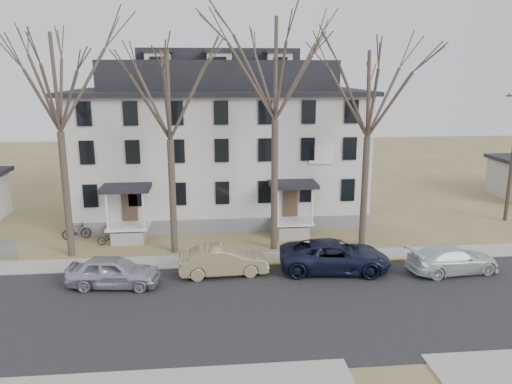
{
  "coord_description": "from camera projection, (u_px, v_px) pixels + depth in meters",
  "views": [
    {
      "loc": [
        -2.9,
        -18.76,
        10.58
      ],
      "look_at": [
        -0.18,
        9.0,
        3.77
      ],
      "focal_mm": 35.0,
      "sensor_mm": 36.0,
      "label": 1
    }
  ],
  "objects": [
    {
      "name": "ground",
      "position": [
        281.0,
        330.0,
        20.92
      ],
      "size": [
        120.0,
        120.0,
        0.0
      ],
      "primitive_type": "plane",
      "color": "olive",
      "rests_on": "ground"
    },
    {
      "name": "main_road",
      "position": [
        275.0,
        308.0,
        22.85
      ],
      "size": [
        120.0,
        10.0,
        0.04
      ],
      "primitive_type": "cube",
      "color": "#27272A",
      "rests_on": "ground"
    },
    {
      "name": "far_sidewalk",
      "position": [
        261.0,
        260.0,
        28.65
      ],
      "size": [
        120.0,
        2.0,
        0.08
      ],
      "primitive_type": "cube",
      "color": "#A09F97",
      "rests_on": "ground"
    },
    {
      "name": "yellow_curb",
      "position": [
        350.0,
        262.0,
        28.25
      ],
      "size": [
        14.0,
        0.25,
        0.06
      ],
      "primitive_type": "cube",
      "color": "gold",
      "rests_on": "ground"
    },
    {
      "name": "boarding_house",
      "position": [
        220.0,
        143.0,
        36.81
      ],
      "size": [
        20.8,
        12.36,
        12.05
      ],
      "color": "slate",
      "rests_on": "ground"
    },
    {
      "name": "tree_far_left",
      "position": [
        55.0,
        75.0,
        26.9
      ],
      "size": [
        8.4,
        8.4,
        13.72
      ],
      "color": "#473B31",
      "rests_on": "ground"
    },
    {
      "name": "tree_mid_left",
      "position": [
        168.0,
        89.0,
        27.64
      ],
      "size": [
        7.8,
        7.8,
        12.74
      ],
      "color": "#473B31",
      "rests_on": "ground"
    },
    {
      "name": "tree_center",
      "position": [
        276.0,
        61.0,
        27.86
      ],
      "size": [
        9.0,
        9.0,
        14.7
      ],
      "color": "#473B31",
      "rests_on": "ground"
    },
    {
      "name": "tree_mid_right",
      "position": [
        370.0,
        88.0,
        28.73
      ],
      "size": [
        7.8,
        7.8,
        12.74
      ],
      "color": "#473B31",
      "rests_on": "ground"
    },
    {
      "name": "car_silver",
      "position": [
        114.0,
        272.0,
        24.88
      ],
      "size": [
        4.76,
        2.35,
        1.56
      ],
      "primitive_type": "imported",
      "rotation": [
        0.0,
        0.0,
        1.46
      ],
      "color": "#ADAFC0",
      "rests_on": "ground"
    },
    {
      "name": "car_tan",
      "position": [
        223.0,
        261.0,
        26.35
      ],
      "size": [
        4.79,
        1.97,
        1.54
      ],
      "primitive_type": "imported",
      "rotation": [
        0.0,
        0.0,
        1.64
      ],
      "color": "#9E8C63",
      "rests_on": "ground"
    },
    {
      "name": "car_navy",
      "position": [
        335.0,
        257.0,
        26.84
      ],
      "size": [
        6.2,
        3.36,
        1.65
      ],
      "primitive_type": "imported",
      "rotation": [
        0.0,
        0.0,
        1.46
      ],
      "color": "black",
      "rests_on": "ground"
    },
    {
      "name": "car_white",
      "position": [
        452.0,
        260.0,
        26.67
      ],
      "size": [
        5.14,
        2.57,
        1.43
      ],
      "primitive_type": "imported",
      "rotation": [
        0.0,
        0.0,
        1.69
      ],
      "color": "silver",
      "rests_on": "ground"
    },
    {
      "name": "bicycle_left",
      "position": [
        110.0,
        239.0,
        30.97
      ],
      "size": [
        1.66,
        0.89,
        0.83
      ],
      "primitive_type": "imported",
      "rotation": [
        0.0,
        0.0,
        1.8
      ],
      "color": "black",
      "rests_on": "ground"
    },
    {
      "name": "bicycle_right",
      "position": [
        77.0,
        232.0,
        31.91
      ],
      "size": [
        1.87,
        0.98,
        1.08
      ],
      "primitive_type": "imported",
      "rotation": [
        0.0,
        0.0,
        1.84
      ],
      "color": "black",
      "rests_on": "ground"
    }
  ]
}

